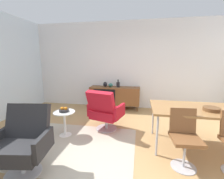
% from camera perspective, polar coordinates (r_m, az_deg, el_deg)
% --- Properties ---
extents(ground_plane, '(8.32, 8.32, 0.00)m').
position_cam_1_polar(ground_plane, '(2.93, 1.36, -21.33)').
color(ground_plane, tan).
extents(wall_back, '(6.80, 0.12, 2.80)m').
position_cam_1_polar(wall_back, '(5.07, 6.09, 8.98)').
color(wall_back, white).
rests_on(wall_back, ground_plane).
extents(sideboard, '(1.60, 0.45, 0.72)m').
position_cam_1_polar(sideboard, '(4.94, 0.99, -2.26)').
color(sideboard, brown).
rests_on(sideboard, ground_plane).
extents(vase_cobalt, '(0.13, 0.13, 0.17)m').
position_cam_1_polar(vase_cobalt, '(4.93, -2.60, 2.00)').
color(vase_cobalt, black).
rests_on(vase_cobalt, sideboard).
extents(vase_sculptural_dark, '(0.11, 0.11, 0.25)m').
position_cam_1_polar(vase_sculptural_dark, '(4.86, 2.29, 1.92)').
color(vase_sculptural_dark, black).
rests_on(vase_sculptural_dark, sideboard).
extents(vase_ceramic_small, '(0.14, 0.14, 0.12)m').
position_cam_1_polar(vase_ceramic_small, '(4.90, -0.54, 1.69)').
color(vase_ceramic_small, '#337266').
rests_on(vase_ceramic_small, sideboard).
extents(dining_table, '(1.60, 0.90, 0.74)m').
position_cam_1_polar(dining_table, '(3.08, 29.72, -6.87)').
color(dining_table, olive).
rests_on(dining_table, ground_plane).
extents(wooden_bowl_on_table, '(0.26, 0.26, 0.06)m').
position_cam_1_polar(wooden_bowl_on_table, '(3.02, 33.43, -6.18)').
color(wooden_bowl_on_table, brown).
rests_on(wooden_bowl_on_table, dining_table).
extents(dining_chair_front_left, '(0.43, 0.45, 0.86)m').
position_cam_1_polar(dining_chair_front_left, '(2.56, 25.67, -15.51)').
color(dining_chair_front_left, brown).
rests_on(dining_chair_front_left, ground_plane).
extents(lounge_chair_red, '(0.83, 0.79, 0.95)m').
position_cam_1_polar(lounge_chair_red, '(3.42, -2.71, -7.82)').
color(lounge_chair_red, red).
rests_on(lounge_chair_red, ground_plane).
extents(armchair_black_shell, '(0.79, 0.74, 0.95)m').
position_cam_1_polar(armchair_black_shell, '(2.54, -30.55, -16.21)').
color(armchair_black_shell, '#262628').
rests_on(armchair_black_shell, ground_plane).
extents(side_table_round, '(0.44, 0.44, 0.52)m').
position_cam_1_polar(side_table_round, '(3.38, -17.43, -11.16)').
color(side_table_round, white).
rests_on(side_table_round, ground_plane).
extents(fruit_bowl, '(0.20, 0.20, 0.11)m').
position_cam_1_polar(fruit_bowl, '(3.30, -17.67, -7.37)').
color(fruit_bowl, '#262628').
rests_on(fruit_bowl, side_table_round).
extents(area_rug, '(2.20, 1.70, 0.01)m').
position_cam_1_polar(area_rug, '(3.09, -13.64, -19.73)').
color(area_rug, '#B7AD99').
rests_on(area_rug, ground_plane).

